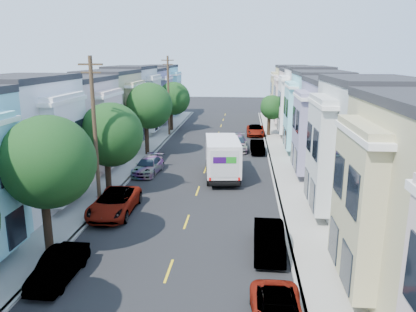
% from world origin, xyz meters
% --- Properties ---
extents(ground, '(160.00, 160.00, 0.00)m').
position_xyz_m(ground, '(0.00, 0.00, 0.00)').
color(ground, black).
rests_on(ground, ground).
extents(road_slab, '(12.00, 70.00, 0.02)m').
position_xyz_m(road_slab, '(0.00, 15.00, 0.01)').
color(road_slab, black).
rests_on(road_slab, ground).
extents(curb_left, '(0.30, 70.00, 0.15)m').
position_xyz_m(curb_left, '(-6.05, 15.00, 0.07)').
color(curb_left, gray).
rests_on(curb_left, ground).
extents(curb_right, '(0.30, 70.00, 0.15)m').
position_xyz_m(curb_right, '(6.05, 15.00, 0.07)').
color(curb_right, gray).
rests_on(curb_right, ground).
extents(sidewalk_left, '(2.60, 70.00, 0.15)m').
position_xyz_m(sidewalk_left, '(-7.35, 15.00, 0.07)').
color(sidewalk_left, gray).
rests_on(sidewalk_left, ground).
extents(sidewalk_right, '(2.60, 70.00, 0.15)m').
position_xyz_m(sidewalk_right, '(7.35, 15.00, 0.07)').
color(sidewalk_right, gray).
rests_on(sidewalk_right, ground).
extents(centerline, '(0.12, 70.00, 0.01)m').
position_xyz_m(centerline, '(0.00, 15.00, 0.00)').
color(centerline, gold).
rests_on(centerline, ground).
extents(townhouse_row_left, '(5.00, 70.00, 8.50)m').
position_xyz_m(townhouse_row_left, '(-11.15, 15.00, 0.00)').
color(townhouse_row_left, gray).
rests_on(townhouse_row_left, ground).
extents(townhouse_row_right, '(5.00, 70.00, 8.50)m').
position_xyz_m(townhouse_row_right, '(11.15, 15.00, 0.00)').
color(townhouse_row_right, gray).
rests_on(townhouse_row_right, ground).
extents(tree_b, '(4.70, 4.70, 7.33)m').
position_xyz_m(tree_b, '(-6.30, -4.71, 4.96)').
color(tree_b, black).
rests_on(tree_b, ground).
extents(tree_c, '(4.70, 4.70, 6.89)m').
position_xyz_m(tree_c, '(-6.30, 4.84, 4.52)').
color(tree_c, black).
rests_on(tree_c, ground).
extents(tree_d, '(4.70, 4.70, 7.54)m').
position_xyz_m(tree_d, '(-6.30, 17.09, 5.17)').
color(tree_d, black).
rests_on(tree_d, ground).
extents(tree_e, '(4.48, 4.48, 6.74)m').
position_xyz_m(tree_e, '(-6.30, 31.33, 4.48)').
color(tree_e, black).
rests_on(tree_e, ground).
extents(tree_far_r, '(3.10, 3.10, 5.28)m').
position_xyz_m(tree_far_r, '(6.89, 28.89, 3.69)').
color(tree_far_r, black).
rests_on(tree_far_r, ground).
extents(utility_pole_near, '(1.60, 0.26, 10.00)m').
position_xyz_m(utility_pole_near, '(-6.30, 2.00, 5.15)').
color(utility_pole_near, '#42301E').
rests_on(utility_pole_near, ground).
extents(utility_pole_far, '(1.60, 0.26, 10.00)m').
position_xyz_m(utility_pole_far, '(-6.30, 28.00, 5.15)').
color(utility_pole_far, '#42301E').
rests_on(utility_pole_far, ground).
extents(fedex_truck, '(2.73, 7.08, 3.40)m').
position_xyz_m(fedex_truck, '(1.67, 9.89, 1.90)').
color(fedex_truck, silver).
rests_on(fedex_truck, ground).
extents(lead_sedan, '(2.29, 5.13, 1.52)m').
position_xyz_m(lead_sedan, '(2.71, 20.33, 0.76)').
color(lead_sedan, black).
rests_on(lead_sedan, ground).
extents(parked_left_b, '(1.48, 4.02, 1.33)m').
position_xyz_m(parked_left_b, '(-4.90, -7.22, 0.66)').
color(parked_left_b, black).
rests_on(parked_left_b, ground).
extents(parked_left_c, '(2.62, 5.56, 1.54)m').
position_xyz_m(parked_left_c, '(-4.90, 0.94, 0.77)').
color(parked_left_c, '#9099A3').
rests_on(parked_left_c, ground).
extents(parked_left_d, '(2.30, 4.77, 1.39)m').
position_xyz_m(parked_left_d, '(-4.90, 10.40, 0.70)').
color(parked_left_d, '#3A0917').
rests_on(parked_left_d, ground).
extents(parked_right_b, '(1.63, 4.45, 1.47)m').
position_xyz_m(parked_right_b, '(4.90, -3.64, 0.74)').
color(parked_right_b, silver).
rests_on(parked_right_b, ground).
extents(parked_right_c, '(1.55, 4.04, 1.33)m').
position_xyz_m(parked_right_c, '(4.90, 19.08, 0.67)').
color(parked_right_c, black).
rests_on(parked_right_c, ground).
extents(parked_right_d, '(2.29, 4.89, 1.35)m').
position_xyz_m(parked_right_d, '(4.90, 29.02, 0.68)').
color(parked_right_d, black).
rests_on(parked_right_d, ground).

